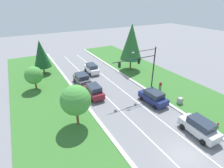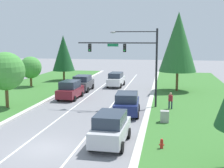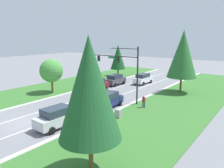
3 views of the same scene
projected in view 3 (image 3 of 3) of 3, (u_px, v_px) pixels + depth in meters
ground_plane at (24, 123)px, 23.43m from camera, size 160.00×160.00×0.00m
curb_strip_right at (59, 136)px, 20.09m from camera, size 0.50×90.00×0.15m
grass_verge_right at (103, 155)px, 17.01m from camera, size 10.00×90.00×0.08m
lane_stripe_inner_left at (15, 119)px, 24.49m from camera, size 0.14×81.00×0.01m
lane_stripe_inner_right at (34, 127)px, 22.37m from camera, size 0.14×81.00×0.01m
traffic_signal_mast at (123, 65)px, 30.07m from camera, size 7.99×0.41×7.82m
navy_suv at (107, 100)px, 28.47m from camera, size 2.50×4.81×2.01m
burgundy_suv at (96, 84)px, 37.59m from camera, size 2.23×4.61×2.08m
white_suv at (143, 79)px, 43.02m from camera, size 2.17×4.81×2.01m
silver_suv at (57, 117)px, 22.10m from camera, size 2.27×4.75×2.13m
graphite_suv at (115, 80)px, 42.01m from camera, size 2.29×4.52×2.01m
utility_cabinet at (118, 114)px, 24.77m from camera, size 0.70×0.60×1.03m
pedestrian at (144, 101)px, 28.23m from camera, size 0.43×0.32×1.69m
fire_hydrant at (78, 134)px, 20.04m from camera, size 0.34×0.20×0.70m
conifer_near_right_tree at (89, 89)px, 13.58m from camera, size 4.12×4.12×9.17m
oak_near_left_tree at (90, 66)px, 47.70m from camera, size 3.08×3.08×4.31m
conifer_far_right_tree at (183, 54)px, 34.96m from camera, size 4.74×4.74×10.18m
oak_far_left_tree at (51, 71)px, 35.43m from camera, size 3.76×3.76×5.57m
conifer_mid_left_tree at (118, 57)px, 51.17m from camera, size 3.52×3.52×7.30m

